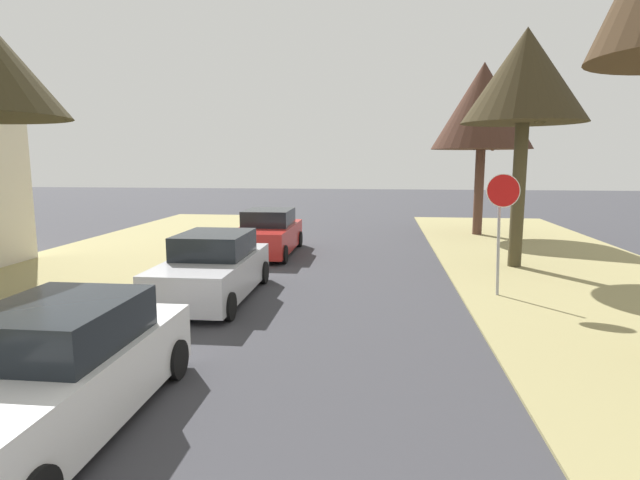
{
  "coord_description": "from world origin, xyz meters",
  "views": [
    {
      "loc": [
        1.6,
        -0.13,
        3.31
      ],
      "look_at": [
        0.35,
        10.54,
        1.64
      ],
      "focal_mm": 28.81,
      "sensor_mm": 36.0,
      "label": 1
    }
  ],
  "objects": [
    {
      "name": "stop_sign_far",
      "position": [
        4.5,
        12.52,
        2.19
      ],
      "size": [
        0.81,
        0.45,
        2.96
      ],
      "color": "#9EA0A5",
      "rests_on": "grass_verge_right"
    },
    {
      "name": "street_tree_right_mid_b",
      "position": [
        5.79,
        16.16,
        5.72
      ],
      "size": [
        3.65,
        3.65,
        7.12
      ],
      "color": "#453E28",
      "rests_on": "grass_verge_right"
    },
    {
      "name": "street_tree_right_far",
      "position": [
        5.93,
        23.23,
        5.59
      ],
      "size": [
        4.32,
        4.32,
        7.41
      ],
      "color": "brown",
      "rests_on": "grass_verge_right"
    },
    {
      "name": "parked_sedan_white",
      "position": [
        -2.33,
        5.42,
        0.72
      ],
      "size": [
        1.97,
        4.41,
        1.57
      ],
      "color": "white",
      "rests_on": "ground"
    },
    {
      "name": "parked_sedan_silver",
      "position": [
        -2.38,
        11.61,
        0.72
      ],
      "size": [
        1.97,
        4.41,
        1.57
      ],
      "color": "#BCBCC1",
      "rests_on": "ground"
    },
    {
      "name": "parked_sedan_red",
      "position": [
        -2.35,
        17.63,
        0.72
      ],
      "size": [
        1.97,
        4.41,
        1.57
      ],
      "color": "red",
      "rests_on": "ground"
    }
  ]
}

